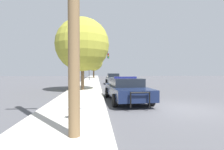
% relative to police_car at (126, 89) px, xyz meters
% --- Properties ---
extents(ground_plane, '(110.00, 110.00, 0.00)m').
position_rel_police_car_xyz_m(ground_plane, '(2.28, -2.35, -0.74)').
color(ground_plane, '#4F4F54').
extents(sidewalk_left, '(3.00, 110.00, 0.13)m').
position_rel_police_car_xyz_m(sidewalk_left, '(-2.82, -2.35, -0.67)').
color(sidewalk_left, '#BCB7AD').
rests_on(sidewalk_left, ground_plane).
extents(police_car, '(2.37, 5.46, 1.47)m').
position_rel_police_car_xyz_m(police_car, '(0.00, 0.00, 0.00)').
color(police_car, '#141E3D').
rests_on(police_car, ground_plane).
extents(fire_hydrant, '(0.52, 0.23, 0.80)m').
position_rel_police_car_xyz_m(fire_hydrant, '(-2.55, -4.31, -0.19)').
color(fire_hydrant, '#B7BCC1').
rests_on(fire_hydrant, sidewalk_left).
extents(traffic_light, '(3.65, 0.35, 5.02)m').
position_rel_police_car_xyz_m(traffic_light, '(-1.63, 21.12, 2.94)').
color(traffic_light, '#424247').
rests_on(traffic_light, sidewalk_left).
extents(car_background_midblock, '(1.93, 3.94, 1.48)m').
position_rel_police_car_xyz_m(car_background_midblock, '(0.49, 13.53, 0.03)').
color(car_background_midblock, '#474C51').
rests_on(car_background_midblock, ground_plane).
extents(tree_sidewalk_far, '(4.48, 4.48, 6.24)m').
position_rel_police_car_xyz_m(tree_sidewalk_far, '(-2.48, 33.54, 3.37)').
color(tree_sidewalk_far, '#4C3823').
rests_on(tree_sidewalk_far, sidewalk_left).
extents(tree_sidewalk_near, '(4.76, 4.76, 6.42)m').
position_rel_police_car_xyz_m(tree_sidewalk_near, '(-3.02, 5.35, 3.43)').
color(tree_sidewalk_near, brown).
rests_on(tree_sidewalk_near, sidewalk_left).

